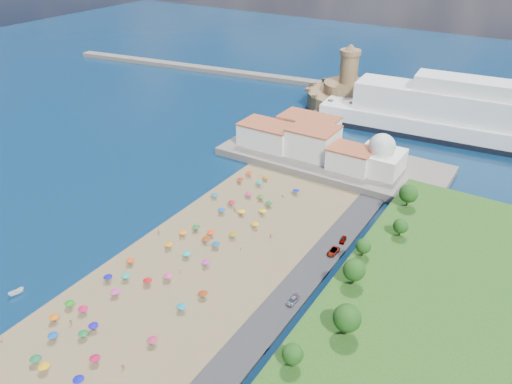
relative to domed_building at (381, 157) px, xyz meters
The scene contains 12 objects.
ground 77.60m from the domed_building, 112.91° to the right, with size 700.00×700.00×0.00m, color #071938.
terrace 21.44m from the domed_building, behind, with size 90.00×36.00×3.00m, color #59544C.
jetty 56.51m from the domed_building, 138.62° to the left, with size 18.00×70.00×2.40m, color #59544C.
breakwater 162.43m from the domed_building, 149.64° to the left, with size 200.00×7.00×2.60m, color #59544C.
waterfront_buildings 33.17m from the domed_building, behind, with size 57.00×29.00×11.00m.
domed_building is the anchor object (origin of this frame).
fortress 79.11m from the domed_building, 122.08° to the left, with size 40.00×40.00×32.40m.
cruise_ship 64.41m from the domed_building, 61.73° to the left, with size 153.89×35.50×33.33m.
beach_parasols 86.78m from the domed_building, 110.75° to the right, with size 30.78×113.49×2.20m.
beachgoers 84.67m from the domed_building, 109.80° to the right, with size 33.00×94.44×1.87m.
parked_cars 61.72m from the domed_building, 84.38° to the right, with size 2.43×36.52×1.40m.
hillside_trees 78.11m from the domed_building, 75.48° to the right, with size 13.04×110.15×8.12m.
Camera 1 is at (80.17, -96.19, 88.81)m, focal length 35.00 mm.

